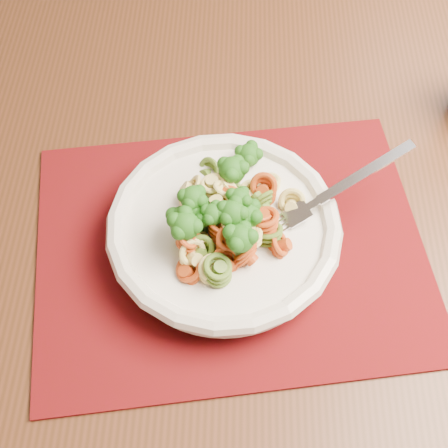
% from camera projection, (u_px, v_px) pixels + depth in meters
% --- Properties ---
extents(dining_table, '(1.73, 1.43, 0.75)m').
position_uv_depth(dining_table, '(223.00, 253.00, 0.77)').
color(dining_table, '#4C2615').
rests_on(dining_table, ground).
extents(placemat, '(0.51, 0.48, 0.00)m').
position_uv_depth(placemat, '(231.00, 248.00, 0.66)').
color(placemat, '#590311').
rests_on(placemat, dining_table).
extents(pasta_bowl, '(0.24, 0.24, 0.05)m').
position_uv_depth(pasta_bowl, '(224.00, 230.00, 0.64)').
color(pasta_bowl, silver).
rests_on(pasta_bowl, placemat).
extents(pasta_broccoli_heap, '(0.21, 0.21, 0.06)m').
position_uv_depth(pasta_broccoli_heap, '(224.00, 221.00, 0.62)').
color(pasta_broccoli_heap, '#E2C46F').
rests_on(pasta_broccoli_heap, pasta_bowl).
extents(fork, '(0.14, 0.15, 0.08)m').
position_uv_depth(fork, '(297.00, 214.00, 0.63)').
color(fork, silver).
rests_on(fork, pasta_bowl).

